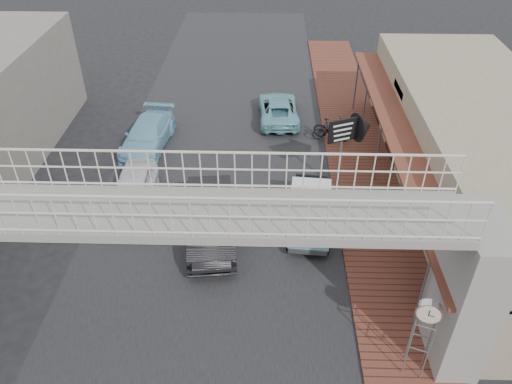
# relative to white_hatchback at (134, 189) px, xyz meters

# --- Properties ---
(ground) EXTENTS (120.00, 120.00, 0.00)m
(ground) POSITION_rel_white_hatchback_xyz_m (3.40, -3.07, -0.70)
(ground) COLOR black
(ground) RESTS_ON ground
(road_strip) EXTENTS (10.00, 60.00, 0.01)m
(road_strip) POSITION_rel_white_hatchback_xyz_m (3.40, -3.07, -0.69)
(road_strip) COLOR black
(road_strip) RESTS_ON ground
(sidewalk) EXTENTS (3.00, 40.00, 0.10)m
(sidewalk) POSITION_rel_white_hatchback_xyz_m (9.90, -0.07, -0.65)
(sidewalk) COLOR brown
(sidewalk) RESTS_ON ground
(shophouse_row) EXTENTS (7.20, 18.00, 4.00)m
(shophouse_row) POSITION_rel_white_hatchback_xyz_m (14.37, 0.94, 1.31)
(shophouse_row) COLOR gray
(shophouse_row) RESTS_ON ground
(footbridge) EXTENTS (16.40, 2.40, 6.34)m
(footbridge) POSITION_rel_white_hatchback_xyz_m (3.40, -7.07, 2.48)
(footbridge) COLOR gray
(footbridge) RESTS_ON ground
(white_hatchback) EXTENTS (1.83, 4.17, 1.40)m
(white_hatchback) POSITION_rel_white_hatchback_xyz_m (0.00, 0.00, 0.00)
(white_hatchback) COLOR white
(white_hatchback) RESTS_ON ground
(dark_sedan) EXTENTS (2.33, 5.16, 1.64)m
(dark_sedan) POSITION_rel_white_hatchback_xyz_m (3.40, -2.01, 0.12)
(dark_sedan) COLOR black
(dark_sedan) RESTS_ON ground
(angkot_curb) EXTENTS (2.26, 4.49, 1.22)m
(angkot_curb) POSITION_rel_white_hatchback_xyz_m (6.08, 7.71, -0.09)
(angkot_curb) COLOR #70B8C3
(angkot_curb) RESTS_ON ground
(angkot_far) EXTENTS (2.37, 4.81, 1.34)m
(angkot_far) POSITION_rel_white_hatchback_xyz_m (-0.37, 4.62, -0.03)
(angkot_far) COLOR #7CBBD8
(angkot_far) RESTS_ON ground
(angkot_van) EXTENTS (1.85, 3.57, 1.69)m
(angkot_van) POSITION_rel_white_hatchback_xyz_m (7.20, -1.61, 0.37)
(angkot_van) COLOR black
(angkot_van) RESTS_ON ground
(motorcycle_near) EXTENTS (2.05, 1.14, 1.02)m
(motorcycle_near) POSITION_rel_white_hatchback_xyz_m (8.70, 5.58, -0.09)
(motorcycle_near) COLOR black
(motorcycle_near) RESTS_ON sidewalk
(motorcycle_far) EXTENTS (1.92, 1.25, 1.12)m
(motorcycle_far) POSITION_rel_white_hatchback_xyz_m (8.70, 5.40, -0.04)
(motorcycle_far) COLOR black
(motorcycle_far) RESTS_ON sidewalk
(street_clock) EXTENTS (0.73, 0.69, 2.82)m
(street_clock) POSITION_rel_white_hatchback_xyz_m (9.86, -7.80, 1.74)
(street_clock) COLOR #59595B
(street_clock) RESTS_ON sidewalk
(arrow_sign) EXTENTS (2.06, 1.39, 3.41)m
(arrow_sign) POSITION_rel_white_hatchback_xyz_m (9.39, 1.63, 2.15)
(arrow_sign) COLOR #59595B
(arrow_sign) RESTS_ON sidewalk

